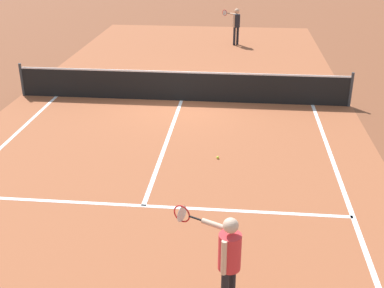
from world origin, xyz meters
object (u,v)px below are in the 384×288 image
(player_far, at_px, (236,22))
(net, at_px, (181,86))
(player_near, at_px, (228,255))
(tennis_ball_mid_court, at_px, (218,157))

(player_far, bearing_deg, net, -100.97)
(player_near, xyz_separation_m, tennis_ball_mid_court, (-0.38, 5.05, -0.96))
(net, distance_m, player_far, 8.15)
(player_near, bearing_deg, tennis_ball_mid_court, 94.34)
(net, bearing_deg, tennis_ball_mid_court, -71.48)
(player_far, bearing_deg, player_near, -89.31)
(player_far, distance_m, tennis_ball_mid_court, 12.12)
(player_far, relative_size, tennis_ball_mid_court, 24.94)
(player_near, height_order, tennis_ball_mid_court, player_near)
(net, relative_size, player_near, 6.57)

